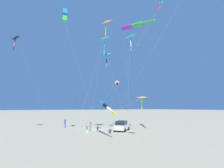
# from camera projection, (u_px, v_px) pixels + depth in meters

# --- Properties ---
(ground_plane) EXTENTS (600.00, 600.00, 0.00)m
(ground_plane) POSITION_uv_depth(u_px,v_px,m) (96.00, 129.00, 32.76)
(ground_plane) COLOR #C6B58C
(parked_car) EXTENTS (4.27, 4.42, 1.85)m
(parked_car) POSITION_uv_depth(u_px,v_px,m) (122.00, 126.00, 30.36)
(parked_car) COLOR silver
(parked_car) RESTS_ON ground_plane
(cooler_box) EXTENTS (0.62, 0.42, 0.42)m
(cooler_box) POSITION_uv_depth(u_px,v_px,m) (118.00, 128.00, 32.85)
(cooler_box) COLOR blue
(cooler_box) RESTS_ON ground_plane
(person_adult_flyer) EXTENTS (0.68, 0.68, 1.92)m
(person_adult_flyer) POSITION_uv_depth(u_px,v_px,m) (65.00, 123.00, 35.16)
(person_adult_flyer) COLOR #8E6B9E
(person_adult_flyer) RESTS_ON ground_plane
(person_child_green_jacket) EXTENTS (0.59, 0.47, 1.82)m
(person_child_green_jacket) POSITION_uv_depth(u_px,v_px,m) (90.00, 126.00, 30.23)
(person_child_green_jacket) COLOR #3D7F51
(person_child_green_jacket) RESTS_ON ground_plane
(person_child_grey_jacket) EXTENTS (0.33, 0.41, 1.27)m
(person_child_grey_jacket) POSITION_uv_depth(u_px,v_px,m) (87.00, 129.00, 27.93)
(person_child_grey_jacket) COLOR silver
(person_child_grey_jacket) RESTS_ON ground_plane
(person_bystander_far) EXTENTS (0.47, 0.48, 1.35)m
(person_bystander_far) POSITION_uv_depth(u_px,v_px,m) (98.00, 126.00, 31.21)
(person_bystander_far) COLOR #232328
(person_bystander_far) RESTS_ON ground_plane
(kite_windsock_blue_topmost) EXTENTS (17.46, 3.37, 5.38)m
(kite_windsock_blue_topmost) POSITION_uv_depth(u_px,v_px,m) (105.00, 106.00, 24.15)
(kite_windsock_blue_topmost) COLOR blue
(kite_windsock_blue_topmost) RESTS_ON ground_plane
(kite_delta_yellow_midlevel) EXTENTS (3.16, 6.97, 14.25)m
(kite_delta_yellow_midlevel) POSITION_uv_depth(u_px,v_px,m) (106.00, 55.00, 29.57)
(kite_delta_yellow_midlevel) COLOR #1EB7C6
(kite_delta_yellow_midlevel) RESTS_ON ground_plane
(kite_delta_magenta_far_left) EXTENTS (11.89, 6.61, 5.89)m
(kite_delta_magenta_far_left) POSITION_uv_depth(u_px,v_px,m) (141.00, 98.00, 22.93)
(kite_delta_magenta_far_left) COLOR yellow
(kite_delta_magenta_far_left) RESTS_ON ground_plane
(kite_windsock_checkered_midright) EXTENTS (12.88, 7.19, 16.89)m
(kite_windsock_checkered_midright) POSITION_uv_depth(u_px,v_px,m) (133.00, 26.00, 23.98)
(kite_windsock_checkered_midright) COLOR purple
(kite_windsock_checkered_midright) RESTS_ON ground_plane
(kite_delta_teal_far_right) EXTENTS (6.83, 3.59, 16.12)m
(kite_delta_teal_far_right) POSITION_uv_depth(u_px,v_px,m) (104.00, 39.00, 27.26)
(kite_delta_teal_far_right) COLOR #1EB7C6
(kite_delta_teal_far_right) RESTS_ON ground_plane
(kite_delta_striped_overhead) EXTENTS (8.04, 8.36, 16.24)m
(kite_delta_striped_overhead) POSITION_uv_depth(u_px,v_px,m) (15.00, 38.00, 27.30)
(kite_delta_striped_overhead) COLOR black
(kite_delta_striped_overhead) RESTS_ON ground_plane
(kite_box_rainbow_low_near) EXTENTS (8.26, 9.13, 18.28)m
(kite_box_rainbow_low_near) POSITION_uv_depth(u_px,v_px,m) (65.00, 15.00, 23.48)
(kite_box_rainbow_low_near) COLOR blue
(kite_box_rainbow_low_near) RESTS_ON ground_plane
(kite_windsock_white_trailing) EXTENTS (13.97, 5.02, 8.34)m
(kite_windsock_white_trailing) POSITION_uv_depth(u_px,v_px,m) (117.00, 83.00, 23.22)
(kite_windsock_white_trailing) COLOR white
(kite_windsock_white_trailing) RESTS_ON ground_plane
(kite_delta_long_streamer_left) EXTENTS (13.86, 3.47, 15.60)m
(kite_delta_long_streamer_left) POSITION_uv_depth(u_px,v_px,m) (106.00, 22.00, 21.05)
(kite_delta_long_streamer_left) COLOR orange
(kite_delta_long_streamer_left) RESTS_ON ground_plane
(kite_windsock_red_high_left) EXTENTS (13.57, 8.77, 20.22)m
(kite_windsock_red_high_left) POSITION_uv_depth(u_px,v_px,m) (162.00, 1.00, 24.21)
(kite_windsock_red_high_left) COLOR #EF4C93
(kite_windsock_red_high_left) RESTS_ON ground_plane
(kite_delta_long_streamer_right) EXTENTS (7.55, 4.43, 16.90)m
(kite_delta_long_streamer_right) POSITION_uv_depth(u_px,v_px,m) (130.00, 37.00, 28.42)
(kite_delta_long_streamer_right) COLOR #1EB7C6
(kite_delta_long_streamer_right) RESTS_ON ground_plane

